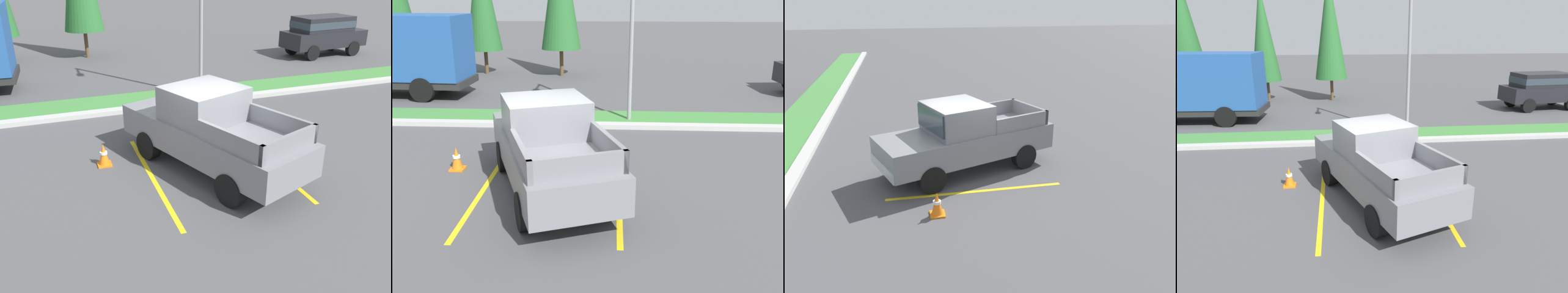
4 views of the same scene
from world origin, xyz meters
TOP-DOWN VIEW (x-y plane):
  - ground_plane at (0.00, 0.00)m, footprint 120.00×120.00m
  - parking_line_near at (-1.41, -0.03)m, footprint 0.12×4.80m
  - parking_line_far at (1.69, -0.03)m, footprint 0.12×4.80m
  - curb_strip at (0.00, 5.00)m, footprint 56.00×0.40m
  - pickup_truck_main at (0.12, 0.02)m, footprint 3.60×5.55m
  - traffic_cone at (-2.40, 1.11)m, footprint 0.36×0.36m

SIDE VIEW (x-z plane):
  - ground_plane at x=0.00m, z-range 0.00..0.00m
  - parking_line_near at x=-1.41m, z-range 0.00..0.01m
  - parking_line_far at x=1.69m, z-range 0.00..0.01m
  - curb_strip at x=0.00m, z-range 0.00..0.15m
  - traffic_cone at x=-2.40m, z-range -0.01..0.59m
  - pickup_truck_main at x=0.12m, z-range -0.01..2.09m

